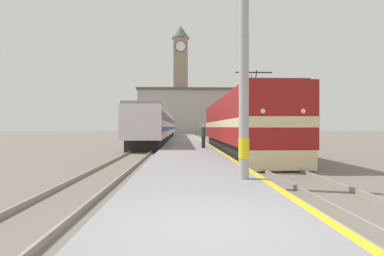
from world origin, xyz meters
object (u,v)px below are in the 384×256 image
(locomotive_train, at_px, (238,125))
(catenary_mast, at_px, (246,53))
(person_on_platform, at_px, (203,136))
(clock_tower, at_px, (181,77))
(passenger_train, at_px, (161,126))

(locomotive_train, height_order, catenary_mast, catenary_mast)
(catenary_mast, relative_size, person_on_platform, 4.46)
(clock_tower, bearing_deg, passenger_train, -94.08)
(passenger_train, height_order, person_on_platform, passenger_train)
(locomotive_train, bearing_deg, person_on_platform, 168.16)
(catenary_mast, height_order, clock_tower, clock_tower)
(locomotive_train, xyz_separation_m, person_on_platform, (-2.40, 0.50, -0.80))
(locomotive_train, xyz_separation_m, passenger_train, (-6.80, 19.64, -0.03))
(locomotive_train, distance_m, passenger_train, 20.78)
(locomotive_train, xyz_separation_m, clock_tower, (-4.19, 56.23, 12.77))
(passenger_train, xyz_separation_m, clock_tower, (2.61, 36.59, 12.80))
(passenger_train, distance_m, person_on_platform, 19.65)
(catenary_mast, bearing_deg, passenger_train, 98.39)
(person_on_platform, bearing_deg, catenary_mast, -88.59)
(passenger_train, xyz_separation_m, catenary_mast, (4.71, -31.96, 2.05))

